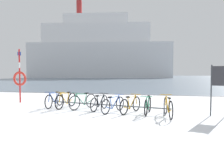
# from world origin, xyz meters

# --- Properties ---
(ground) EXTENTS (80.00, 132.00, 0.08)m
(ground) POSITION_xyz_m (0.00, 53.90, -0.04)
(ground) COLOR white
(bike_rack) EXTENTS (5.58, 1.09, 0.31)m
(bike_rack) POSITION_xyz_m (-0.03, 2.81, 0.27)
(bike_rack) COLOR #4C5156
(bike_rack) RESTS_ON ground
(bicycle_0) EXTENTS (0.46, 1.77, 0.79)m
(bicycle_0) POSITION_xyz_m (-2.68, 3.32, 0.36)
(bicycle_0) COLOR black
(bicycle_0) RESTS_ON ground
(bicycle_1) EXTENTS (0.46, 1.76, 0.80)m
(bicycle_1) POSITION_xyz_m (-2.05, 3.25, 0.36)
(bicycle_1) COLOR black
(bicycle_1) RESTS_ON ground
(bicycle_2) EXTENTS (0.82, 1.51, 0.78)m
(bicycle_2) POSITION_xyz_m (-1.17, 3.17, 0.36)
(bicycle_2) COLOR black
(bicycle_2) RESTS_ON ground
(bicycle_3) EXTENTS (0.52, 1.59, 0.74)m
(bicycle_3) POSITION_xyz_m (-0.31, 2.97, 0.34)
(bicycle_3) COLOR black
(bicycle_3) RESTS_ON ground
(bicycle_4) EXTENTS (0.73, 1.60, 0.74)m
(bicycle_4) POSITION_xyz_m (0.39, 2.59, 0.34)
(bicycle_4) COLOR black
(bicycle_4) RESTS_ON ground
(bicycle_5) EXTENTS (0.73, 1.59, 0.76)m
(bicycle_5) POSITION_xyz_m (1.13, 2.62, 0.35)
(bicycle_5) COLOR black
(bicycle_5) RESTS_ON ground
(bicycle_6) EXTENTS (0.46, 1.67, 0.78)m
(bicycle_6) POSITION_xyz_m (1.84, 2.56, 0.35)
(bicycle_6) COLOR black
(bicycle_6) RESTS_ON ground
(bicycle_7) EXTENTS (0.46, 1.76, 0.82)m
(bicycle_7) POSITION_xyz_m (2.62, 2.18, 0.37)
(bicycle_7) COLOR black
(bicycle_7) RESTS_ON ground
(info_sign) EXTENTS (0.54, 0.18, 1.99)m
(info_sign) POSITION_xyz_m (4.50, 2.64, 1.35)
(info_sign) COLOR #33383D
(info_sign) RESTS_ON ground
(rescue_post) EXTENTS (0.82, 0.13, 3.00)m
(rescue_post) POSITION_xyz_m (-5.38, 4.43, 1.41)
(rescue_post) COLOR red
(rescue_post) RESTS_ON ground
(ferry_ship) EXTENTS (47.67, 17.36, 25.89)m
(ferry_ship) POSITION_xyz_m (-17.25, 63.27, 8.68)
(ferry_ship) COLOR silver
(ferry_ship) RESTS_ON ground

